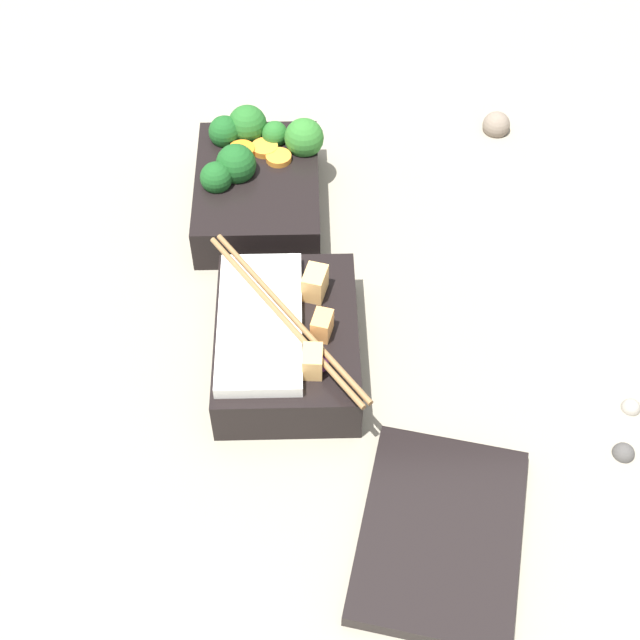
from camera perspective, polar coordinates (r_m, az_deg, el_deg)
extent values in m
plane|color=gray|center=(0.87, -3.56, 2.39)|extent=(3.00, 3.00, 0.00)
cube|color=black|center=(0.93, -4.00, 8.14)|extent=(0.17, 0.13, 0.05)
sphere|color=#19511E|center=(0.91, -5.39, 9.90)|extent=(0.04, 0.04, 0.04)
sphere|color=#19511E|center=(0.96, -6.11, 11.89)|extent=(0.03, 0.03, 0.03)
sphere|color=#236023|center=(0.95, -2.91, 11.80)|extent=(0.03, 0.03, 0.03)
sphere|color=#236023|center=(0.96, -4.66, 12.36)|extent=(0.04, 0.04, 0.04)
sphere|color=#2D7028|center=(0.94, -1.03, 11.57)|extent=(0.04, 0.04, 0.04)
sphere|color=#19511E|center=(0.90, -6.66, 9.03)|extent=(0.03, 0.03, 0.03)
cylinder|color=orange|center=(0.94, -3.82, 10.92)|extent=(0.04, 0.04, 0.01)
cylinder|color=orange|center=(0.93, -2.67, 10.34)|extent=(0.04, 0.04, 0.01)
cylinder|color=orange|center=(0.94, -5.03, 10.72)|extent=(0.03, 0.03, 0.01)
cube|color=black|center=(0.79, -2.12, -1.46)|extent=(0.17, 0.13, 0.05)
cube|color=white|center=(0.77, -4.14, -0.13)|extent=(0.15, 0.07, 0.01)
cube|color=#EAB266|center=(0.79, -0.32, 2.38)|extent=(0.03, 0.03, 0.03)
cube|color=#F4A356|center=(0.76, 0.13, -0.34)|extent=(0.03, 0.02, 0.02)
cube|color=#EAB266|center=(0.74, -0.48, -2.66)|extent=(0.02, 0.02, 0.02)
sphere|color=#4C1E4C|center=(0.74, -0.01, -2.81)|extent=(0.02, 0.02, 0.02)
cylinder|color=olive|center=(0.76, -2.42, 0.19)|extent=(0.19, 0.13, 0.01)
cylinder|color=olive|center=(0.77, -1.99, 0.42)|extent=(0.19, 0.13, 0.01)
cube|color=black|center=(0.72, 7.70, -13.45)|extent=(0.19, 0.16, 0.01)
sphere|color=gray|center=(0.82, 19.33, -5.18)|extent=(0.02, 0.02, 0.02)
sphere|color=#474442|center=(0.79, 18.91, -7.92)|extent=(0.02, 0.02, 0.02)
sphere|color=#7A6B5B|center=(1.06, 11.21, 12.13)|extent=(0.03, 0.03, 0.03)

